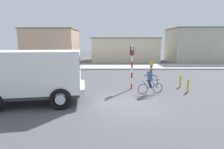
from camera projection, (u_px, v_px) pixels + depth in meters
The scene contains 12 objects.
ground_plane at pixel (128, 104), 9.99m from camera, with size 120.00×120.00×0.00m, color #4C4C51.
sidewalk_far at pixel (119, 66), 24.60m from camera, with size 80.00×5.00×0.16m, color #ADADA8.
truck_foreground at pixel (33, 74), 9.88m from camera, with size 5.73×3.43×2.90m.
cyclist at pixel (151, 81), 11.84m from camera, with size 1.70×0.58×1.72m.
traffic_light_pole at pixel (133, 60), 12.89m from camera, with size 0.24×0.43×3.20m.
car_red_near at pixel (43, 69), 17.22m from camera, with size 4.08×2.03×1.60m.
pedestrian_near_kerb at pixel (152, 66), 19.34m from camera, with size 0.34×0.22×1.62m.
bollard_near at pixel (189, 86), 12.30m from camera, with size 0.14×0.14×0.90m, color gold.
bollard_far at pixel (181, 81), 13.68m from camera, with size 0.14×0.14×0.90m, color gold.
building_corner_left at pixel (52, 46), 30.00m from camera, with size 8.14×6.44×5.46m.
building_mid_block at pixel (125, 49), 32.39m from camera, with size 11.11×8.11×4.06m.
building_corner_right at pixel (201, 45), 30.45m from camera, with size 10.18×6.99×5.60m.
Camera 1 is at (-0.86, -9.55, 3.38)m, focal length 29.07 mm.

